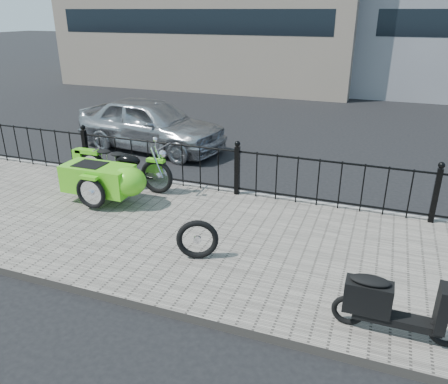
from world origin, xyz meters
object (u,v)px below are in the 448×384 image
at_px(spare_tire, 197,239).
at_px(sedan_car, 151,124).
at_px(scooter, 389,305).
at_px(motorcycle_sidecar, 111,177).

bearing_deg(spare_tire, sedan_car, 125.46).
relative_size(scooter, sedan_car, 0.35).
relative_size(spare_tire, sedan_car, 0.15).
bearing_deg(sedan_car, scooter, -125.16).
bearing_deg(spare_tire, motorcycle_sidecar, 149.95).
distance_m(scooter, sedan_car, 8.25).
bearing_deg(scooter, spare_tire, 164.56).
distance_m(motorcycle_sidecar, scooter, 5.38).
distance_m(motorcycle_sidecar, spare_tire, 2.73).
bearing_deg(sedan_car, spare_tire, -137.07).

